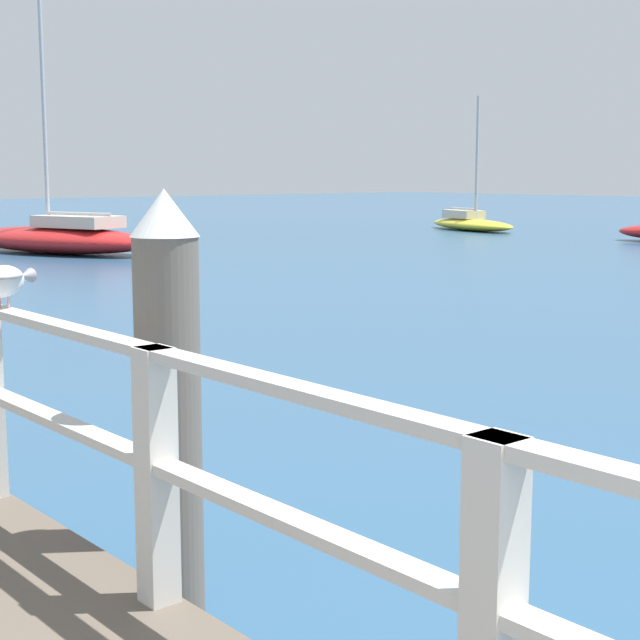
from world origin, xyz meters
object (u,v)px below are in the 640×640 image
object	(u,v)px
seagull_foreground	(0,280)
boat_2	(471,222)
dock_piling_near	(169,416)
boat_0	(59,238)

from	to	relation	value
seagull_foreground	boat_2	distance (m)	31.97
boat_2	seagull_foreground	bearing A→B (deg)	53.45
seagull_foreground	dock_piling_near	bearing A→B (deg)	177.74
seagull_foreground	boat_0	distance (m)	21.47
boat_2	dock_piling_near	bearing A→B (deg)	55.02
dock_piling_near	boat_0	distance (m)	22.01
seagull_foreground	boat_0	size ratio (longest dim) A/B	0.07
dock_piling_near	boat_0	xyz separation A→B (m)	(9.04, 20.06, -0.59)
boat_0	boat_2	distance (m)	16.04
seagull_foreground	boat_2	xyz separation A→B (m)	(25.46, 19.30, -1.25)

